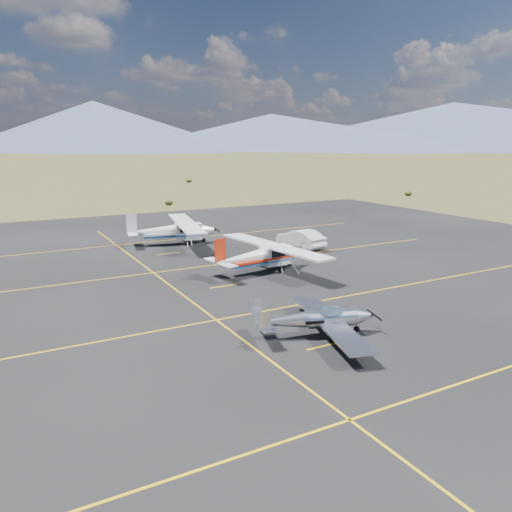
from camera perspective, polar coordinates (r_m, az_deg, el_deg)
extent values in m
plane|color=#383D1C|center=(27.86, 8.58, -6.46)|extent=(1600.00, 1600.00, 0.00)
cube|color=black|center=(33.41, 1.33, -3.00)|extent=(72.00, 72.00, 0.02)
cube|color=silver|center=(24.65, 8.40, -7.43)|extent=(3.49, 8.08, 0.11)
ellipsoid|color=#99BFD8|center=(24.50, 8.43, -6.49)|extent=(1.64, 1.22, 0.73)
cube|color=silver|center=(23.64, 0.84, -7.54)|extent=(1.35, 2.75, 0.05)
cube|color=silver|center=(22.57, 1.09, -7.47)|extent=(0.49, 0.19, 0.89)
cube|color=silver|center=(24.38, 0.01, -5.89)|extent=(0.49, 0.19, 0.89)
cylinder|color=black|center=(25.35, 11.42, -8.19)|extent=(0.31, 0.16, 0.30)
cylinder|color=black|center=(23.83, 8.87, -9.42)|extent=(0.37, 0.19, 0.36)
cylinder|color=black|center=(25.70, 7.14, -7.67)|extent=(0.37, 0.19, 0.36)
cube|color=silver|center=(36.45, 2.25, 0.10)|extent=(2.36, 1.45, 1.37)
cube|color=silver|center=(36.18, 2.01, 1.15)|extent=(3.02, 11.25, 0.14)
cube|color=black|center=(36.39, 2.25, 0.54)|extent=(1.77, 1.41, 0.56)
cube|color=red|center=(35.69, 0.59, -0.34)|extent=(5.18, 1.84, 0.18)
cube|color=red|center=(33.56, -4.12, 0.63)|extent=(0.86, 0.18, 1.62)
cube|color=silver|center=(33.74, -4.10, -0.72)|extent=(1.18, 3.31, 0.06)
cylinder|color=black|center=(37.47, 3.82, -0.95)|extent=(0.37, 0.15, 0.36)
cylinder|color=black|center=(35.66, 2.92, -1.59)|extent=(0.46, 0.19, 0.45)
cylinder|color=black|center=(37.28, 0.86, -0.92)|extent=(0.46, 0.19, 0.45)
cube|color=white|center=(46.15, -7.74, 2.82)|extent=(2.55, 1.67, 1.44)
cube|color=white|center=(45.99, -8.03, 3.72)|extent=(3.96, 11.84, 0.15)
cube|color=black|center=(46.10, -7.75, 3.18)|extent=(1.93, 1.59, 0.59)
cube|color=white|center=(45.97, -9.44, 2.58)|extent=(5.48, 2.28, 0.19)
cube|color=white|center=(45.45, -14.04, 3.68)|extent=(0.90, 0.25, 1.71)
cube|color=white|center=(45.59, -13.98, 2.63)|extent=(1.47, 3.51, 0.06)
cylinder|color=black|center=(46.56, -6.02, 1.79)|extent=(0.40, 0.18, 0.38)
cylinder|color=black|center=(45.18, -7.86, 1.45)|extent=(0.49, 0.23, 0.47)
cylinder|color=black|center=(47.35, -8.31, 1.97)|extent=(0.49, 0.23, 0.47)
imported|color=white|center=(44.15, 5.13, 2.01)|extent=(2.39, 5.11, 1.62)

